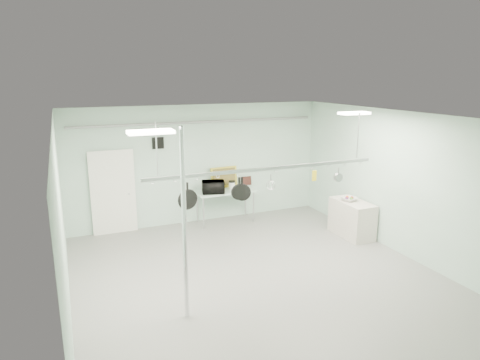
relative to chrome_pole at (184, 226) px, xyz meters
name	(u,v)px	position (x,y,z in m)	size (l,w,h in m)	color
floor	(263,282)	(1.70, 0.60, -1.60)	(8.00, 8.00, 0.00)	gray
ceiling	(265,119)	(1.70, 0.60, 1.59)	(7.00, 8.00, 0.02)	silver
back_wall	(199,164)	(1.70, 4.59, 0.00)	(7.00, 0.02, 3.20)	silver
right_wall	(408,186)	(5.19, 0.60, 0.00)	(0.02, 8.00, 3.20)	silver
door	(113,193)	(-0.60, 4.54, -0.55)	(1.10, 0.10, 2.20)	silver
wall_vent	(158,143)	(0.60, 4.57, 0.65)	(0.30, 0.04, 0.30)	black
conduit_pipe	(199,122)	(1.70, 4.50, 1.15)	(0.07, 0.07, 6.60)	gray
chrome_pole	(184,226)	(0.00, 0.00, 0.00)	(0.08, 0.08, 3.20)	silver
prep_table	(225,193)	(2.30, 4.20, -0.77)	(1.60, 0.70, 0.91)	silver
side_cabinet	(352,219)	(4.85, 2.00, -1.15)	(0.60, 1.20, 0.90)	beige
pot_rack	(267,167)	(1.90, 0.90, 0.63)	(4.80, 0.06, 1.00)	#B7B7BC
light_panel_left	(151,132)	(-0.50, -0.20, 1.56)	(0.65, 0.30, 0.05)	white
light_panel_right	(354,113)	(4.10, 1.20, 1.56)	(0.65, 0.30, 0.05)	white
microwave	(213,187)	(1.91, 4.07, -0.53)	(0.59, 0.40, 0.32)	black
coffee_canister	(232,186)	(2.50, 4.23, -0.60)	(0.16, 0.16, 0.20)	silver
painting_large	(224,177)	(2.38, 4.50, -0.41)	(0.78, 0.05, 0.58)	gold
painting_small	(246,181)	(3.05, 4.50, -0.57)	(0.30, 0.04, 0.25)	black
fruit_bowl	(349,199)	(4.79, 2.08, -0.65)	(0.38, 0.38, 0.09)	silver
skillet_left	(188,196)	(0.32, 0.90, 0.24)	(0.38, 0.06, 0.49)	black
skillet_mid	(242,189)	(1.38, 0.90, 0.25)	(0.33, 0.06, 0.46)	black
skillet_right	(239,188)	(1.33, 0.90, 0.28)	(0.31, 0.06, 0.42)	black
whisk	(271,183)	(1.99, 0.90, 0.32)	(0.18, 0.18, 0.33)	silver
grater	(314,176)	(2.98, 0.90, 0.37)	(0.10, 0.02, 0.24)	yellow
saucepan	(338,175)	(3.56, 0.90, 0.33)	(0.18, 0.09, 0.31)	silver
fruit_cluster	(349,197)	(4.79, 2.08, -0.61)	(0.24, 0.24, 0.09)	#A1230E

